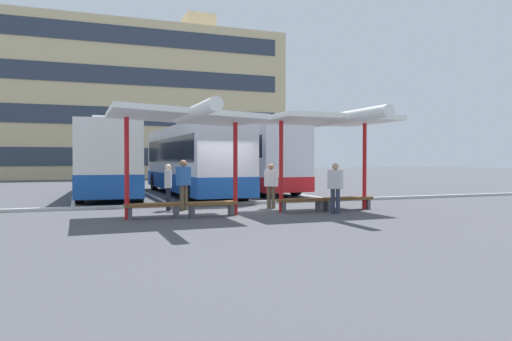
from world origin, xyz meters
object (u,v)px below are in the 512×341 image
Objects in this scene: waiting_passenger_3 at (335,185)px; bench_3 at (347,200)px; coach_bus_1 at (192,161)px; waiting_passenger_0 at (168,184)px; bench_2 at (301,202)px; coach_bus_2 at (245,159)px; coach_bus_0 at (112,161)px; waiting_shelter_0 at (185,117)px; bench_0 at (153,207)px; waiting_passenger_2 at (271,183)px; bench_1 at (212,205)px; waiting_passenger_1 at (183,181)px; waiting_shelter_1 at (328,121)px.

bench_3 is at bearing 42.97° from waiting_passenger_3.
waiting_passenger_0 is (-2.43, -7.05, -0.79)m from coach_bus_1.
waiting_passenger_3 reaches higher than bench_2.
coach_bus_2 is 6.65× the size of waiting_passenger_0.
waiting_passenger_0 is at bearing -124.28° from coach_bus_2.
coach_bus_0 is 5.96× the size of bench_3.
waiting_shelter_0 is at bearing 174.05° from waiting_passenger_3.
waiting_shelter_0 is at bearing -23.00° from bench_0.
coach_bus_1 is 7.72m from waiting_passenger_2.
coach_bus_1 is at bearing 111.34° from bench_3.
waiting_shelter_0 is at bearing -81.94° from coach_bus_0.
coach_bus_1 is 9.77m from waiting_shelter_0.
bench_1 is at bearing -114.44° from coach_bus_2.
coach_bus_0 is at bearing -175.56° from coach_bus_2.
waiting_passenger_3 is at bearing -8.79° from bench_0.
bench_3 is at bearing 4.26° from waiting_shelter_0.
waiting_passenger_1 is at bearing -3.30° from waiting_passenger_0.
coach_bus_2 reaches higher than bench_1.
coach_bus_2 is at bearing 55.72° from waiting_passenger_0.
coach_bus_2 is 6.51× the size of waiting_passenger_3.
coach_bus_1 is at bearing 71.00° from waiting_passenger_0.
waiting_shelter_1 reaches higher than waiting_passenger_3.
coach_bus_0 is 8.16m from waiting_passenger_1.
waiting_passenger_2 is at bearing 17.90° from bench_0.
waiting_passenger_3 reaches higher than bench_3.
waiting_passenger_2 is at bearing 27.20° from waiting_shelter_0.
bench_0 is 4.68m from waiting_passenger_2.
coach_bus_2 is at bearing 65.56° from bench_1.
coach_bus_2 is 12.39m from bench_0.
waiting_passenger_3 is (-0.83, -11.29, -0.84)m from coach_bus_2.
waiting_shelter_0 reaches higher than waiting_passenger_0.
coach_bus_2 is 9.98m from waiting_passenger_1.
waiting_shelter_0 reaches higher than bench_3.
waiting_shelter_1 is 2.70× the size of bench_3.
bench_2 is (4.04, 0.41, -2.69)m from waiting_shelter_0.
bench_1 is 0.30× the size of waiting_shelter_1.
bench_3 is at bearing 0.84° from bench_2.
waiting_shelter_1 is 3.05m from waiting_passenger_2.
waiting_passenger_3 is at bearing -99.22° from waiting_shelter_1.
bench_1 is 0.98× the size of waiting_passenger_2.
bench_2 is at bearing -69.80° from waiting_passenger_2.
waiting_passenger_2 reaches higher than bench_1.
coach_bus_0 is at bearing 120.54° from waiting_passenger_2.
waiting_passenger_2 is 2.66m from waiting_passenger_3.
waiting_passenger_3 reaches higher than bench_1.
bench_0 is at bearing 157.00° from waiting_shelter_0.
coach_bus_0 is at bearing 103.32° from bench_1.
bench_3 is (5.84, 0.44, -2.68)m from waiting_shelter_0.
coach_bus_1 is at bearing 76.05° from waiting_shelter_0.
waiting_shelter_1 is 3.32× the size of waiting_passenger_0.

